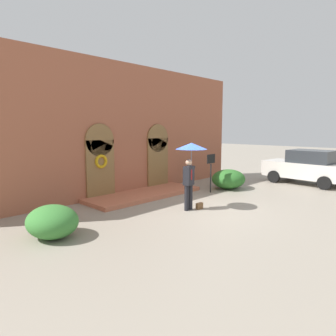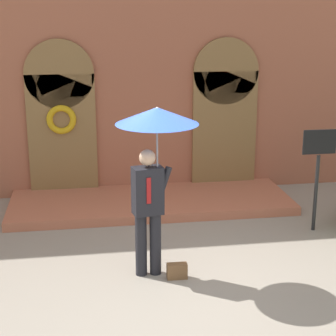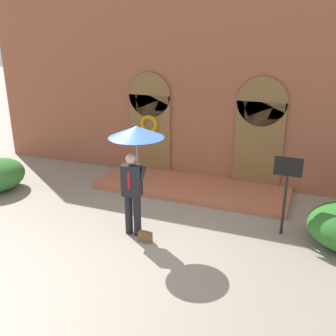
{
  "view_description": "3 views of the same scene",
  "coord_description": "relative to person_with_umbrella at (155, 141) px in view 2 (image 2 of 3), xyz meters",
  "views": [
    {
      "loc": [
        -8.26,
        -6.31,
        2.86
      ],
      "look_at": [
        -0.3,
        1.39,
        1.39
      ],
      "focal_mm": 32.0,
      "sensor_mm": 36.0,
      "label": 1
    },
    {
      "loc": [
        -1.21,
        -6.8,
        3.62
      ],
      "look_at": [
        0.02,
        1.12,
        1.3
      ],
      "focal_mm": 60.0,
      "sensor_mm": 36.0,
      "label": 2
    },
    {
      "loc": [
        2.94,
        -5.99,
        3.97
      ],
      "look_at": [
        0.08,
        1.15,
        1.28
      ],
      "focal_mm": 40.0,
      "sensor_mm": 36.0,
      "label": 3
    }
  ],
  "objects": [
    {
      "name": "person_with_umbrella",
      "position": [
        0.0,
        0.0,
        0.0
      ],
      "size": [
        1.1,
        1.1,
        2.36
      ],
      "color": "black",
      "rests_on": "ground"
    },
    {
      "name": "handbag",
      "position": [
        0.27,
        -0.2,
        -1.8
      ],
      "size": [
        0.28,
        0.12,
        0.22
      ],
      "primitive_type": "cube",
      "rotation": [
        0.0,
        0.0,
        -0.02
      ],
      "color": "brown",
      "rests_on": "ground"
    },
    {
      "name": "ground_plane",
      "position": [
        0.28,
        -0.32,
        -1.91
      ],
      "size": [
        80.0,
        80.0,
        0.0
      ],
      "primitive_type": "plane",
      "color": "gray"
    },
    {
      "name": "sign_post",
      "position": [
        2.83,
        1.18,
        -0.75
      ],
      "size": [
        0.56,
        0.06,
        1.72
      ],
      "color": "black",
      "rests_on": "ground"
    },
    {
      "name": "building_facade",
      "position": [
        0.28,
        3.84,
        0.77
      ],
      "size": [
        14.0,
        2.3,
        5.6
      ],
      "color": "#9E563D",
      "rests_on": "ground"
    }
  ]
}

